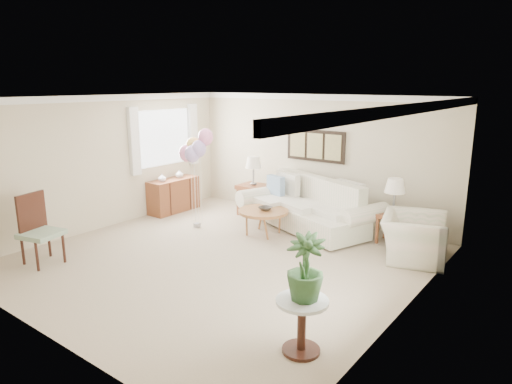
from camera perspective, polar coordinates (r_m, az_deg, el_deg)
ground_plane at (r=7.62m, az=-4.21°, el=-8.29°), size 6.00×6.00×0.00m
room_shell at (r=7.32m, az=-4.60°, el=4.04°), size 6.04×6.04×2.60m
wall_art_triptych at (r=9.59m, az=7.43°, el=5.75°), size 1.35×0.06×0.65m
sofa at (r=9.03m, az=6.80°, el=-2.20°), size 3.04×1.81×1.00m
end_table_left at (r=9.91m, az=-0.32°, el=0.29°), size 0.61×0.56×0.67m
end_table_right at (r=8.53m, az=16.72°, el=-3.18°), size 0.51×0.46×0.55m
lamp_left at (r=9.79m, az=-0.32°, el=3.60°), size 0.35×0.35×0.62m
lamp_right at (r=8.39m, az=16.99°, el=0.61°), size 0.36×0.36×0.64m
coffee_table at (r=8.63m, az=0.92°, el=-2.51°), size 0.96×0.96×0.48m
decor_bowl at (r=8.62m, az=1.18°, el=-2.06°), size 0.25×0.25×0.06m
armchair at (r=7.92m, az=19.08°, el=-5.37°), size 1.26×1.35×0.73m
side_table at (r=5.00m, az=5.77°, el=-14.77°), size 0.56×0.56×0.61m
potted_plant at (r=4.79m, az=6.17°, el=-9.36°), size 0.50×0.50×0.71m
accent_chair at (r=8.04m, az=-25.57°, el=-4.03°), size 0.67×0.67×1.13m
credenza at (r=10.39m, az=-10.26°, el=-0.39°), size 0.46×1.20×0.74m
vase_white at (r=10.06m, az=-11.66°, el=1.76°), size 0.19×0.19×0.17m
vase_sage at (r=10.39m, az=-9.56°, el=2.26°), size 0.20×0.20×0.18m
balloon_cluster at (r=8.89m, az=-7.61°, el=5.44°), size 0.63×0.51×1.98m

